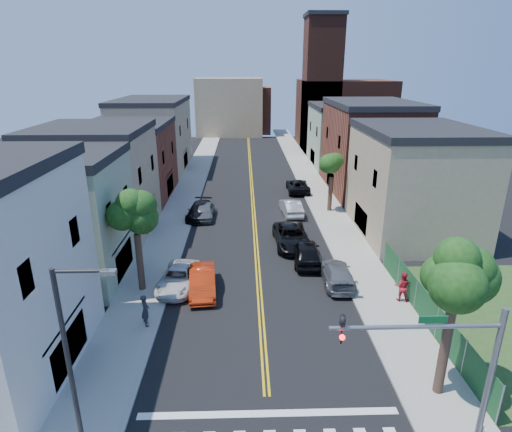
{
  "coord_description": "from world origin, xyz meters",
  "views": [
    {
      "loc": [
        -0.95,
        -11.44,
        14.32
      ],
      "look_at": [
        0.05,
        23.21,
        2.0
      ],
      "focal_mm": 29.61,
      "sensor_mm": 36.0,
      "label": 1
    }
  ],
  "objects": [
    {
      "name": "street_lamp",
      "position": [
        -7.01,
        1.0,
        4.72
      ],
      "size": [
        2.14,
        0.25,
        8.0
      ],
      "color": "black",
      "rests_on": "sidewalk_left"
    },
    {
      "name": "traffic_signal",
      "position": [
        5.87,
        -0.5,
        4.79
      ],
      "size": [
        5.5,
        0.31,
        7.2
      ],
      "color": "slate",
      "rests_on": "sidewalk_right"
    },
    {
      "name": "backdrop_center",
      "position": [
        0.0,
        86.0,
        5.0
      ],
      "size": [
        10.0,
        8.0,
        10.0
      ],
      "primitive_type": "cube",
      "color": "brown",
      "rests_on": "ground"
    },
    {
      "name": "fence_right",
      "position": [
        9.5,
        9.5,
        1.1
      ],
      "size": [
        0.04,
        15.0,
        1.9
      ],
      "primitive_type": "cube",
      "color": "#143F1E",
      "rests_on": "sidewalk_right"
    },
    {
      "name": "pedestrian_right",
      "position": [
        9.02,
        12.01,
        1.14
      ],
      "size": [
        1.13,
        0.99,
        1.97
      ],
      "primitive_type": "imported",
      "rotation": [
        0.0,
        0.0,
        2.85
      ],
      "color": "#B31B29",
      "rests_on": "sidewalk_right"
    },
    {
      "name": "dark_car_right_far",
      "position": [
        5.5,
        37.44,
        0.75
      ],
      "size": [
        2.53,
        5.44,
        1.51
      ],
      "primitive_type": "imported",
      "rotation": [
        0.0,
        0.0,
        3.14
      ],
      "color": "black",
      "rests_on": "ground"
    },
    {
      "name": "tree_right_corner",
      "position": [
        7.93,
        4.01,
        7.31
      ],
      "size": [
        5.8,
        5.8,
        10.35
      ],
      "color": "#39251C",
      "rests_on": "sidewalk_right"
    },
    {
      "name": "bldg_right_tan",
      "position": [
        14.0,
        24.0,
        4.5
      ],
      "size": [
        9.0,
        12.0,
        9.0
      ],
      "primitive_type": "cube",
      "color": "#998466",
      "rests_on": "ground"
    },
    {
      "name": "white_pickup",
      "position": [
        -5.5,
        14.39,
        0.71
      ],
      "size": [
        2.87,
        5.3,
        1.41
      ],
      "primitive_type": "imported",
      "rotation": [
        0.0,
        0.0,
        -0.11
      ],
      "color": "silver",
      "rests_on": "ground"
    },
    {
      "name": "black_suv_lane",
      "position": [
        3.0,
        21.24,
        0.83
      ],
      "size": [
        2.99,
        6.09,
        1.67
      ],
      "primitive_type": "imported",
      "rotation": [
        0.0,
        0.0,
        0.04
      ],
      "color": "black",
      "rests_on": "ground"
    },
    {
      "name": "silver_car_right",
      "position": [
        3.8,
        29.17,
        0.79
      ],
      "size": [
        2.13,
        4.96,
        1.59
      ],
      "primitive_type": "imported",
      "rotation": [
        0.0,
        0.0,
        3.24
      ],
      "color": "#B5B6BD",
      "rests_on": "ground"
    },
    {
      "name": "curb_right",
      "position": [
        6.15,
        40.0,
        0.07
      ],
      "size": [
        0.3,
        100.0,
        0.15
      ],
      "primitive_type": "cube",
      "color": "gray",
      "rests_on": "ground"
    },
    {
      "name": "red_sedan",
      "position": [
        -3.8,
        13.72,
        0.8
      ],
      "size": [
        2.12,
        4.97,
        1.59
      ],
      "primitive_type": "imported",
      "rotation": [
        0.0,
        0.0,
        0.09
      ],
      "color": "red",
      "rests_on": "ground"
    },
    {
      "name": "pedestrian_left",
      "position": [
        -6.7,
        9.71,
        1.12
      ],
      "size": [
        0.68,
        0.82,
        1.93
      ],
      "primitive_type": "imported",
      "rotation": [
        0.0,
        0.0,
        1.93
      ],
      "color": "#28262E",
      "rests_on": "sidewalk_left"
    },
    {
      "name": "bldg_left_tan_far",
      "position": [
        -14.0,
        50.0,
        4.75
      ],
      "size": [
        9.0,
        16.0,
        9.5
      ],
      "primitive_type": "cube",
      "color": "#998466",
      "rests_on": "ground"
    },
    {
      "name": "church",
      "position": [
        16.33,
        67.07,
        7.24
      ],
      "size": [
        16.2,
        14.2,
        22.6
      ],
      "color": "#4C2319",
      "rests_on": "ground"
    },
    {
      "name": "bldg_right_palegrn",
      "position": [
        14.0,
        52.0,
        4.25
      ],
      "size": [
        9.0,
        12.0,
        8.5
      ],
      "primitive_type": "cube",
      "color": "gray",
      "rests_on": "ground"
    },
    {
      "name": "bldg_left_tan_near",
      "position": [
        -14.0,
        25.0,
        4.5
      ],
      "size": [
        9.0,
        10.0,
        9.0
      ],
      "primitive_type": "cube",
      "color": "#998466",
      "rests_on": "ground"
    },
    {
      "name": "black_car_right",
      "position": [
        3.8,
        18.02,
        0.86
      ],
      "size": [
        2.31,
        5.15,
        1.72
      ],
      "primitive_type": "imported",
      "rotation": [
        0.0,
        0.0,
        3.09
      ],
      "color": "black",
      "rests_on": "ground"
    },
    {
      "name": "tree_right_far",
      "position": [
        7.92,
        30.01,
        5.76
      ],
      "size": [
        4.4,
        4.4,
        8.03
      ],
      "color": "#39251C",
      "rests_on": "sidewalk_right"
    },
    {
      "name": "backdrop_left",
      "position": [
        -4.0,
        82.0,
        6.0
      ],
      "size": [
        14.0,
        8.0,
        12.0
      ],
      "primitive_type": "cube",
      "color": "#998466",
      "rests_on": "ground"
    },
    {
      "name": "sidewalk_right",
      "position": [
        7.9,
        40.0,
        0.07
      ],
      "size": [
        3.2,
        100.0,
        0.15
      ],
      "primitive_type": "cube",
      "color": "gray",
      "rests_on": "ground"
    },
    {
      "name": "black_car_left",
      "position": [
        -5.46,
        28.5,
        0.74
      ],
      "size": [
        2.54,
        5.26,
        1.48
      ],
      "primitive_type": "imported",
      "rotation": [
        0.0,
        0.0,
        -0.09
      ],
      "color": "black",
      "rests_on": "ground"
    },
    {
      "name": "bldg_left_palegrn",
      "position": [
        -14.0,
        16.0,
        4.25
      ],
      "size": [
        9.0,
        8.0,
        8.5
      ],
      "primitive_type": "cube",
      "color": "gray",
      "rests_on": "ground"
    },
    {
      "name": "bldg_right_brick",
      "position": [
        14.0,
        38.0,
        5.0
      ],
      "size": [
        9.0,
        14.0,
        10.0
      ],
      "primitive_type": "cube",
      "color": "brown",
      "rests_on": "ground"
    },
    {
      "name": "tree_left_mid",
      "position": [
        -7.88,
        14.01,
        6.58
      ],
      "size": [
        5.2,
        5.2,
        9.29
      ],
      "color": "#39251C",
      "rests_on": "sidewalk_left"
    },
    {
      "name": "curb_left",
      "position": [
        -6.15,
        40.0,
        0.07
      ],
      "size": [
        0.3,
        100.0,
        0.15
      ],
      "primitive_type": "cube",
      "color": "gray",
      "rests_on": "ground"
    },
    {
      "name": "sidewalk_left",
      "position": [
        -7.9,
        40.0,
        0.07
      ],
      "size": [
        3.2,
        100.0,
        0.15
      ],
      "primitive_type": "cube",
      "color": "gray",
      "rests_on": "ground"
    },
    {
      "name": "bldg_left_brick",
      "position": [
        -14.0,
        36.0,
        4.0
      ],
      "size": [
        9.0,
        12.0,
        8.0
      ],
      "primitive_type": "cube",
      "color": "brown",
      "rests_on": "ground"
    },
    {
      "name": "grey_car_left",
      "position": [
        -4.88,
        28.26,
        0.76
      ],
      "size": [
        1.81,
        4.49,
        1.53
      ],
      "primitive_type": "imported",
      "rotation": [
        0.0,
        0.0,
        0.0
      ],
      "color": "#4F5256",
      "rests_on": "ground"
    },
    {
      "name": "grey_car_right",
      "position": [
        5.42,
        14.66,
        0.73
      ],
      "size": [
        2.15,
        5.06,
        1.45
      ],
      "primitive_type": "imported",
      "rotation": [
        0.0,
        0.0,
        3.12
      ],
      "color": "#585A5F",
      "rests_on": "ground"
    }
  ]
}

